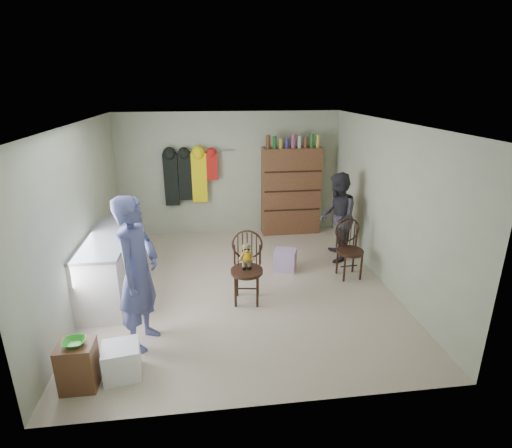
{
  "coord_description": "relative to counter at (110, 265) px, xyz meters",
  "views": [
    {
      "loc": [
        -0.5,
        -5.59,
        3.0
      ],
      "look_at": [
        0.25,
        0.2,
        0.95
      ],
      "focal_mm": 28.0,
      "sensor_mm": 36.0,
      "label": 1
    }
  ],
  "objects": [
    {
      "name": "person_right",
      "position": [
        3.72,
        0.81,
        0.32
      ],
      "size": [
        0.74,
        0.87,
        1.58
      ],
      "primitive_type": "imported",
      "rotation": [
        0.0,
        0.0,
        -1.78
      ],
      "color": "#2D2B33",
      "rests_on": "ground"
    },
    {
      "name": "coat_rack",
      "position": [
        1.12,
        2.38,
        0.78
      ],
      "size": [
        1.42,
        0.12,
        1.09
      ],
      "color": "#99999E",
      "rests_on": "ground"
    },
    {
      "name": "chair_far",
      "position": [
        3.71,
        0.15,
        0.05
      ],
      "size": [
        0.46,
        0.46,
        0.97
      ],
      "rotation": [
        0.0,
        0.0,
        0.08
      ],
      "color": "#3E2215",
      "rests_on": "ground"
    },
    {
      "name": "room_walls",
      "position": [
        1.95,
        0.53,
        1.11
      ],
      "size": [
        5.0,
        5.0,
        5.0
      ],
      "color": "#AEB396",
      "rests_on": "ground"
    },
    {
      "name": "stool",
      "position": [
        0.07,
        -1.99,
        -0.21
      ],
      "size": [
        0.36,
        0.31,
        0.52
      ],
      "primitive_type": "cube",
      "color": "brown",
      "rests_on": "ground"
    },
    {
      "name": "dresser",
      "position": [
        3.2,
        2.3,
        0.45
      ],
      "size": [
        1.2,
        0.39,
        2.08
      ],
      "color": "brown",
      "rests_on": "ground"
    },
    {
      "name": "plastic_tub",
      "position": [
        0.47,
        -1.86,
        -0.29
      ],
      "size": [
        0.44,
        0.42,
        0.37
      ],
      "primitive_type": "cube",
      "rotation": [
        0.0,
        0.0,
        0.15
      ],
      "color": "white",
      "rests_on": "ground"
    },
    {
      "name": "chair_front",
      "position": [
        1.99,
        -0.43,
        0.12
      ],
      "size": [
        0.53,
        0.53,
        1.04
      ],
      "rotation": [
        0.0,
        0.0,
        -0.15
      ],
      "color": "#3E2215",
      "rests_on": "ground"
    },
    {
      "name": "person_left",
      "position": [
        0.63,
        -1.28,
        0.46
      ],
      "size": [
        0.63,
        0.78,
        1.86
      ],
      "primitive_type": "imported",
      "rotation": [
        0.0,
        0.0,
        1.26
      ],
      "color": "#494E87",
      "rests_on": "ground"
    },
    {
      "name": "striped_bag",
      "position": [
        2.73,
        0.47,
        -0.29
      ],
      "size": [
        0.43,
        0.39,
        0.37
      ],
      "primitive_type": "cube",
      "rotation": [
        0.0,
        0.0,
        -0.38
      ],
      "color": "pink",
      "rests_on": "ground"
    },
    {
      "name": "ground_plane",
      "position": [
        1.95,
        0.0,
        -0.47
      ],
      "size": [
        5.0,
        5.0,
        0.0
      ],
      "primitive_type": "plane",
      "color": "beige",
      "rests_on": "ground"
    },
    {
      "name": "bowl",
      "position": [
        0.07,
        -1.99,
        0.07
      ],
      "size": [
        0.22,
        0.22,
        0.05
      ],
      "primitive_type": "imported",
      "color": "green",
      "rests_on": "stool"
    },
    {
      "name": "counter",
      "position": [
        0.0,
        0.0,
        0.0
      ],
      "size": [
        0.64,
        1.86,
        0.94
      ],
      "color": "silver",
      "rests_on": "ground"
    }
  ]
}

